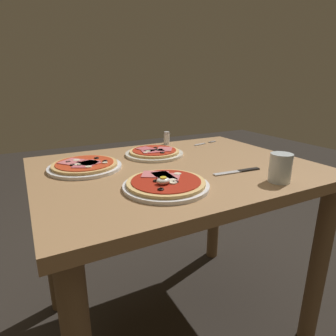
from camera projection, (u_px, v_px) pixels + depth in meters
name	position (u px, v px, depth m)	size (l,w,h in m)	color
ground_plane	(175.00, 320.00, 1.34)	(8.00, 8.00, 0.00)	#28231E
dining_table	(176.00, 197.00, 1.15)	(1.06, 0.82, 0.77)	#9E754C
pizza_foreground	(166.00, 184.00, 0.88)	(0.27, 0.27, 0.05)	white
pizza_across_left	(154.00, 153.00, 1.27)	(0.26, 0.26, 0.03)	silver
pizza_across_right	(85.00, 166.00, 1.07)	(0.28, 0.28, 0.03)	white
water_glass_near	(280.00, 170.00, 0.93)	(0.07, 0.07, 0.10)	silver
fork	(204.00, 144.00, 1.49)	(0.16, 0.05, 0.00)	silver
knife	(240.00, 171.00, 1.04)	(0.20, 0.03, 0.01)	silver
salt_shaker	(167.00, 138.00, 1.48)	(0.03, 0.03, 0.07)	white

